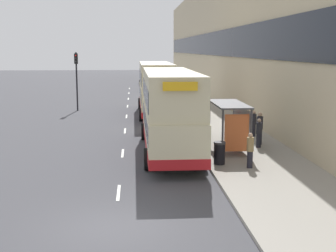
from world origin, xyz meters
The scene contains 22 objects.
ground_plane centered at (0.00, 0.00, 0.00)m, with size 220.00×220.00×0.00m, color #424247.
pavement centered at (6.50, 38.50, 0.07)m, with size 5.00×93.00×0.14m.
terrace_facade centered at (10.49, 38.50, 6.64)m, with size 3.10×93.00×13.30m.
lane_mark_0 centered at (0.00, 3.55, 0.01)m, with size 0.12×2.00×0.01m.
lane_mark_1 centered at (0.00, 10.40, 0.01)m, with size 0.12×2.00×0.01m.
lane_mark_2 centered at (0.00, 17.24, 0.01)m, with size 0.12×2.00×0.01m.
lane_mark_3 centered at (0.00, 24.09, 0.01)m, with size 0.12×2.00×0.01m.
lane_mark_4 centered at (0.00, 30.93, 0.01)m, with size 0.12×2.00×0.01m.
lane_mark_5 centered at (0.00, 37.78, 0.01)m, with size 0.12×2.00×0.01m.
lane_mark_6 centered at (0.00, 44.62, 0.01)m, with size 0.12×2.00×0.01m.
lane_mark_7 centered at (0.00, 51.47, 0.01)m, with size 0.12×2.00×0.01m.
bus_shelter centered at (5.77, 9.97, 1.88)m, with size 1.60×4.20×2.48m.
double_decker_bus_near centered at (2.47, 10.31, 2.29)m, with size 2.85×11.05×4.30m.
double_decker_bus_ahead centered at (2.43, 24.95, 2.29)m, with size 2.85×11.52×4.30m.
car_0 centered at (2.42, 59.30, 0.86)m, with size 1.93×4.40×1.73m.
pedestrian_at_shelter centered at (7.35, 10.72, 0.95)m, with size 0.31×0.31×1.59m.
pedestrian_1 centered at (4.95, 14.63, 1.05)m, with size 0.35×0.35×1.78m.
pedestrian_2 centered at (7.90, 13.97, 0.95)m, with size 0.31×0.31×1.58m.
pedestrian_3 centered at (7.60, 11.52, 1.07)m, with size 0.36×0.36×1.82m.
pedestrian_4 centered at (5.79, 6.41, 0.96)m, with size 0.32×0.32×1.60m.
litter_bin centered at (4.55, 7.18, 0.67)m, with size 0.55×0.55×1.05m.
traffic_light_far_kerb centered at (-4.40, 28.07, 3.45)m, with size 0.30×0.32×5.14m.
Camera 1 is at (0.64, -13.72, 5.42)m, focal length 50.00 mm.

